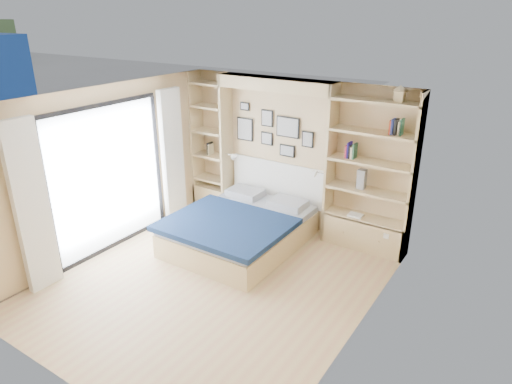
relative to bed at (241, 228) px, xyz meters
The scene contains 8 objects.
ground 1.18m from the bed, 73.41° to the right, with size 4.50×4.50×0.00m, color tan.
room_shell 0.90m from the bed, 97.80° to the left, with size 4.50×4.50×4.50m.
bed is the anchor object (origin of this frame).
photo_gallery 1.74m from the bed, 96.29° to the left, with size 1.48×0.02×0.82m.
reading_lamps 1.21m from the bed, 88.19° to the left, with size 1.92×0.12×0.15m.
shelf_decor 2.25m from the bed, 33.53° to the left, with size 3.44×0.23×2.03m.
deck 3.46m from the bed, 161.38° to the right, with size 3.20×4.00×0.05m, color brown.
deck_chair 2.75m from the bed, 149.89° to the right, with size 0.68×0.92×0.83m.
Camera 1 is at (3.41, -4.18, 3.49)m, focal length 32.00 mm.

